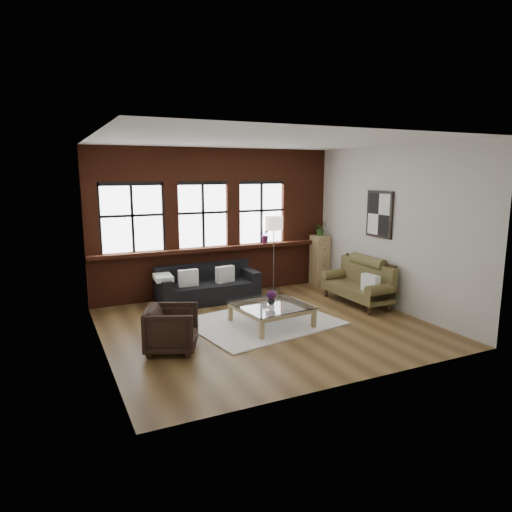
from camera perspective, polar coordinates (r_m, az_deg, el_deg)
name	(u,v)px	position (r m, az deg, el deg)	size (l,w,h in m)	color
floor	(265,325)	(8.21, 1.18, -8.66)	(5.50, 5.50, 0.00)	brown
ceiling	(266,141)	(7.78, 1.27, 14.22)	(5.50, 5.50, 0.00)	white
wall_back	(215,222)	(10.12, -5.14, 4.23)	(5.50, 5.50, 0.00)	beige
wall_front	(357,262)	(5.74, 12.46, -0.73)	(5.50, 5.50, 0.00)	beige
wall_left	(98,248)	(7.06, -19.17, 0.99)	(5.00, 5.00, 0.00)	beige
wall_right	(390,228)	(9.39, 16.44, 3.36)	(5.00, 5.00, 0.00)	beige
brick_backwall	(216,222)	(10.06, -5.03, 4.20)	(5.50, 0.12, 3.20)	#5A2515
sill_ledge	(218,248)	(10.05, -4.80, 0.97)	(5.50, 0.30, 0.08)	#5A2515
window_left	(132,219)	(9.58, -15.23, 4.46)	(1.38, 0.10, 1.50)	black
window_mid	(203,216)	(9.96, -6.68, 4.97)	(1.38, 0.10, 1.50)	black
window_right	(261,214)	(10.49, 0.61, 5.31)	(1.38, 0.10, 1.50)	black
wall_poster	(380,214)	(9.57, 15.19, 5.06)	(0.05, 0.74, 0.94)	black
shag_rug	(262,322)	(8.35, 0.78, -8.23)	(2.50, 1.96, 0.03)	silver
dark_sofa	(208,284)	(9.64, -6.05, -3.46)	(2.11, 0.85, 0.76)	black
pillow_a	(188,278)	(9.37, -8.47, -2.73)	(0.40, 0.14, 0.34)	white
pillow_b	(225,274)	(9.62, -3.90, -2.29)	(0.40, 0.14, 0.34)	white
vintage_settee	(357,283)	(9.60, 12.49, -3.28)	(0.75, 1.69, 0.90)	brown
pillow_settee	(370,283)	(9.14, 14.10, -3.32)	(0.14, 0.38, 0.34)	white
armchair	(172,329)	(7.11, -10.47, -8.96)	(0.74, 0.76, 0.69)	black
coffee_table	(271,315)	(8.17, 1.91, -7.38)	(1.19, 1.19, 0.40)	#A18757
vase	(271,300)	(8.09, 1.92, -5.56)	(0.14, 0.14, 0.14)	#B2B2B2
flowers	(271,295)	(8.06, 1.92, -4.85)	(0.16, 0.16, 0.16)	#4B1A4A
drawer_chest	(320,260)	(11.08, 7.96, -0.51)	(0.37, 0.37, 1.20)	#A18757
potted_plant_top	(320,229)	(10.97, 8.06, 3.42)	(0.30, 0.26, 0.33)	#2D5923
floor_lamp	(274,250)	(10.42, 2.23, 0.70)	(0.40, 0.40, 1.85)	#A5A5A8
sill_plant	(266,235)	(10.45, 1.22, 2.65)	(0.21, 0.17, 0.38)	#4B1A4A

